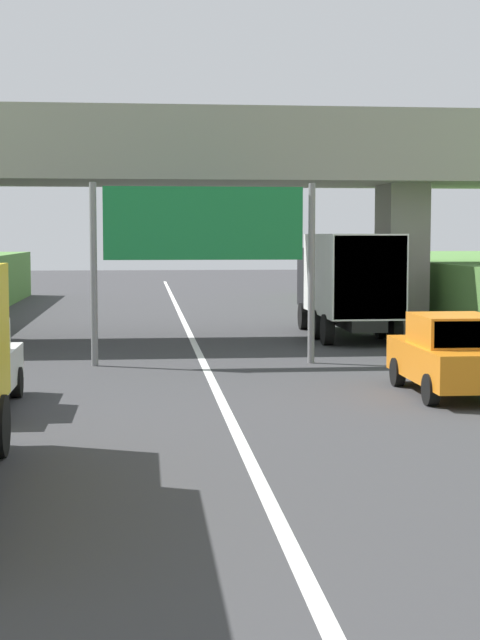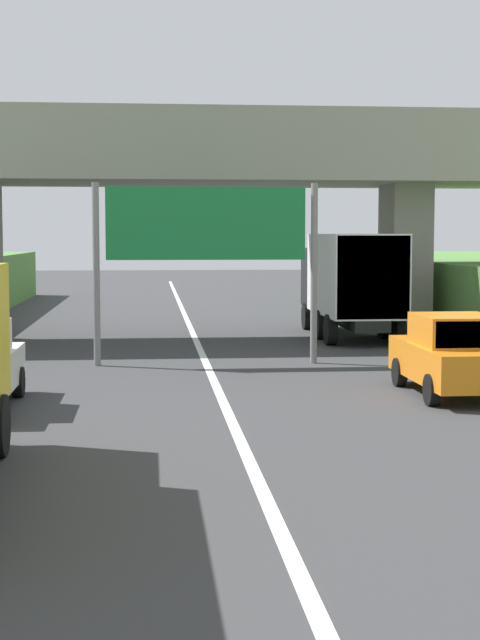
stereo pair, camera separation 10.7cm
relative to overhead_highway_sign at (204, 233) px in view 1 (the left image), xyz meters
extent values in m
cube|color=white|center=(0.00, -0.85, -3.44)|extent=(0.20, 95.77, 0.01)
cube|color=gray|center=(0.00, 6.12, 2.16)|extent=(40.00, 4.80, 1.10)
cube|color=gray|center=(0.00, 3.90, 3.26)|extent=(40.00, 0.36, 1.10)
cube|color=gray|center=(0.00, 8.34, 3.26)|extent=(40.00, 0.36, 1.10)
cube|color=gray|center=(6.93, 6.12, -0.92)|extent=(1.30, 2.20, 5.05)
cylinder|color=slate|center=(-2.85, 0.00, -1.07)|extent=(0.18, 0.18, 4.75)
cylinder|color=slate|center=(2.85, 0.00, -1.07)|extent=(0.18, 0.18, 4.75)
cube|color=#167238|center=(0.00, 0.00, 0.26)|extent=(5.20, 0.12, 1.90)
cube|color=white|center=(0.00, -0.01, 0.26)|extent=(4.89, 0.01, 1.67)
cube|color=black|center=(5.16, 6.64, -2.78)|extent=(1.10, 7.30, 0.36)
cube|color=black|center=(5.16, 9.24, -1.55)|extent=(2.10, 2.10, 2.10)
cube|color=#2D3842|center=(5.16, 10.26, -1.25)|extent=(1.89, 0.06, 0.90)
cube|color=silver|center=(5.16, 5.59, -1.30)|extent=(2.30, 5.20, 2.60)
cube|color=#A8A8A4|center=(5.16, 3.01, -1.30)|extent=(2.21, 0.04, 2.50)
cylinder|color=black|center=(4.19, 9.24, -2.96)|extent=(0.30, 0.96, 0.96)
cylinder|color=black|center=(6.13, 9.24, -2.96)|extent=(0.30, 0.96, 0.96)
cylinder|color=black|center=(4.09, 4.16, -2.96)|extent=(0.30, 0.96, 0.96)
cylinder|color=black|center=(6.23, 4.16, -2.96)|extent=(0.30, 0.96, 0.96)
cylinder|color=black|center=(4.09, 5.85, -2.96)|extent=(0.30, 0.96, 0.96)
cylinder|color=black|center=(6.23, 5.85, -2.96)|extent=(0.30, 0.96, 0.96)
cube|color=orange|center=(4.93, -5.39, -2.74)|extent=(1.76, 4.10, 0.76)
cube|color=orange|center=(4.93, -5.54, -2.04)|extent=(1.56, 1.90, 0.64)
cube|color=#2D3842|center=(4.93, -6.46, -2.04)|extent=(1.44, 0.06, 0.54)
cylinder|color=black|center=(4.11, -4.12, -3.12)|extent=(0.22, 0.64, 0.64)
cylinder|color=black|center=(5.75, -4.12, -3.12)|extent=(0.22, 0.64, 0.64)
cylinder|color=black|center=(4.11, -6.66, -3.12)|extent=(0.22, 0.64, 0.64)
cylinder|color=black|center=(-4.24, -4.85, -3.12)|extent=(0.22, 0.64, 0.64)
camera|label=1|loc=(-1.57, -25.30, -0.07)|focal=54.45mm
camera|label=2|loc=(-1.46, -25.31, -0.07)|focal=54.45mm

